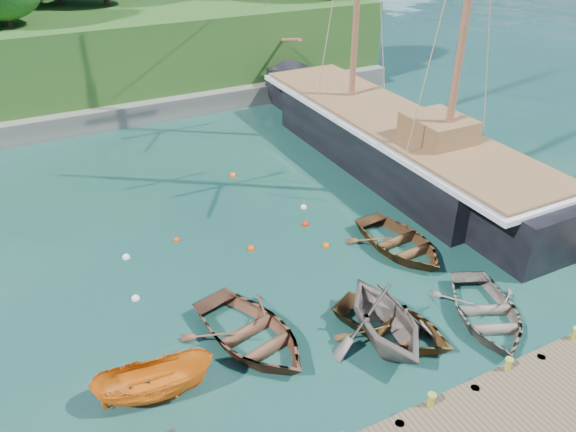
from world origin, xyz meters
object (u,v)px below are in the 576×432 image
object	(u,v)px
motorboat_orange	(157,396)
cabin_boat_white	(512,235)
schooner	(391,145)
rowboat_1	(382,340)
rowboat_2	(393,333)
rowboat_3	(484,320)
rowboat_4	(399,250)
rowboat_0	(251,343)

from	to	relation	value
motorboat_orange	cabin_boat_white	xyz separation A→B (m)	(16.71, 1.73, 0.00)
cabin_boat_white	schooner	bearing A→B (deg)	85.47
rowboat_1	rowboat_2	world-z (taller)	rowboat_1
cabin_boat_white	schooner	world-z (taller)	schooner
rowboat_3	cabin_boat_white	bearing A→B (deg)	60.05
motorboat_orange	schooner	world-z (taller)	schooner
rowboat_1	rowboat_3	world-z (taller)	rowboat_1
rowboat_1	rowboat_3	size ratio (longest dim) A/B	0.96
rowboat_4	schooner	xyz separation A→B (m)	(4.76, 7.14, 1.19)
rowboat_2	rowboat_3	size ratio (longest dim) A/B	0.95
rowboat_2	rowboat_3	world-z (taller)	rowboat_3
cabin_boat_white	rowboat_3	bearing A→B (deg)	-152.58
rowboat_3	rowboat_0	bearing A→B (deg)	-174.57
rowboat_2	rowboat_3	bearing A→B (deg)	-42.59
motorboat_orange	rowboat_2	bearing A→B (deg)	-87.16
schooner	cabin_boat_white	bearing A→B (deg)	-86.38
rowboat_2	schooner	world-z (taller)	schooner
motorboat_orange	schooner	size ratio (longest dim) A/B	0.13
motorboat_orange	rowboat_1	bearing A→B (deg)	-88.55
rowboat_3	cabin_boat_white	distance (m)	6.45
rowboat_2	rowboat_4	world-z (taller)	rowboat_4
rowboat_4	rowboat_0	bearing A→B (deg)	-167.64
rowboat_1	rowboat_4	world-z (taller)	rowboat_1
rowboat_1	rowboat_3	xyz separation A→B (m)	(3.87, -0.83, 0.00)
cabin_boat_white	schooner	size ratio (longest dim) A/B	0.16
schooner	rowboat_1	bearing A→B (deg)	-126.82
cabin_boat_white	schooner	xyz separation A→B (m)	(-0.48, 8.52, 1.19)
rowboat_1	rowboat_4	bearing A→B (deg)	56.13
rowboat_2	rowboat_4	distance (m)	5.35
rowboat_1	cabin_boat_white	distance (m)	9.59
rowboat_0	schooner	world-z (taller)	schooner
rowboat_0	cabin_boat_white	world-z (taller)	cabin_boat_white
cabin_boat_white	rowboat_4	bearing A→B (deg)	157.50
rowboat_1	motorboat_orange	size ratio (longest dim) A/B	1.21
rowboat_3	motorboat_orange	size ratio (longest dim) A/B	1.26
rowboat_2	rowboat_3	distance (m)	3.48
rowboat_2	schooner	xyz separation A→B (m)	(8.14, 11.28, 1.19)
rowboat_4	schooner	world-z (taller)	schooner
rowboat_1	schooner	bearing A→B (deg)	61.45
rowboat_3	motorboat_orange	distance (m)	11.61
rowboat_3	rowboat_2	bearing A→B (deg)	-171.02
rowboat_0	motorboat_orange	size ratio (longest dim) A/B	1.38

